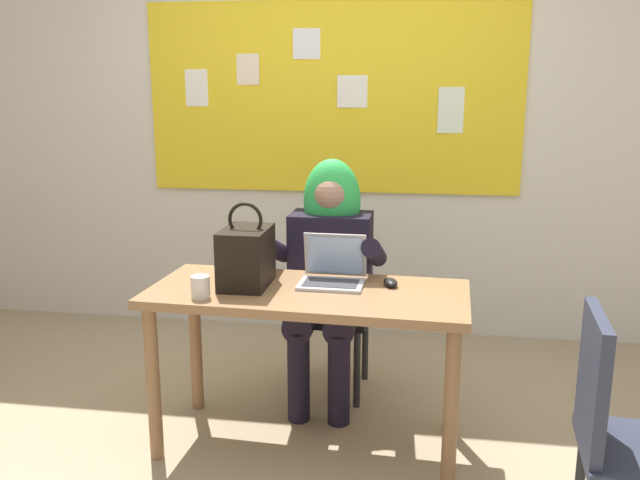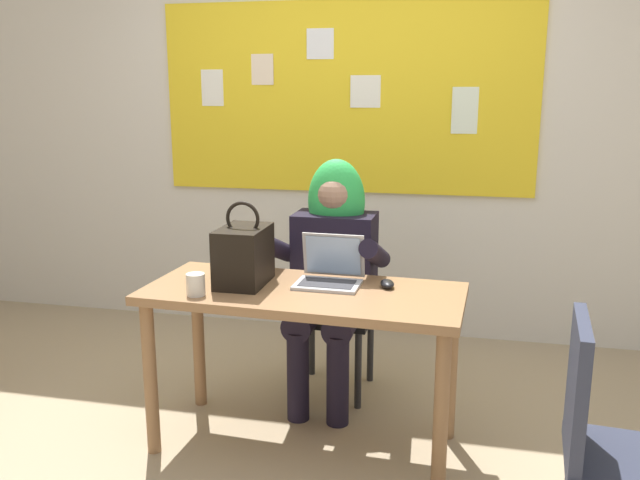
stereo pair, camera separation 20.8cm
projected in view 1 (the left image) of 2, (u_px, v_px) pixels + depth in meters
ground_plane at (280, 458)px, 2.94m from camera, size 24.00×24.00×0.00m
wall_back_bulletin at (332, 113)px, 4.27m from camera, size 6.22×1.77×2.89m
desk_main at (308, 313)px, 2.91m from camera, size 1.42×0.67×0.75m
chair_at_desk at (333, 296)px, 3.58m from camera, size 0.44×0.44×0.91m
person_costumed at (329, 261)px, 3.40m from camera, size 0.60×0.61×1.26m
laptop at (333, 273)px, 2.98m from camera, size 0.29×0.25×0.22m
computer_mouse at (390, 282)px, 2.94m from camera, size 0.09×0.12×0.03m
handbag at (246, 256)px, 2.93m from camera, size 0.20×0.30×0.38m
coffee_mug at (200, 287)px, 2.77m from camera, size 0.08×0.08×0.09m
chair_extra_corner at (624, 431)px, 2.17m from camera, size 0.46×0.46×0.90m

